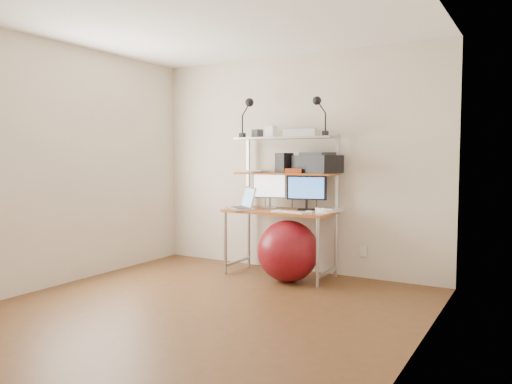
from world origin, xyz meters
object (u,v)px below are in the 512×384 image
Objects in this scene: printer at (317,163)px; exercise_ball at (288,251)px; monitor_silver at (270,188)px; monitor_black at (307,190)px; laptop at (244,204)px.

exercise_ball is at bearing -96.07° from printer.
printer is (0.56, 0.07, 0.28)m from monitor_silver.
monitor_silver is 0.63m from printer.
monitor_silver is at bearing 171.20° from monitor_black.
monitor_silver is 0.36m from laptop.
monitor_silver is 0.98× the size of monitor_black.
laptop is 0.94m from printer.
laptop is (-0.65, -0.26, -0.17)m from monitor_black.
monitor_black is 0.72m from exercise_ball.
exercise_ball is (-0.17, -0.37, -0.93)m from printer.
monitor_black is at bearing 79.74° from exercise_ball.
monitor_black is 0.72m from laptop.
monitor_silver is 0.97× the size of laptop.
monitor_black is 0.32m from printer.
monitor_black is (0.45, 0.03, -0.01)m from monitor_silver.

